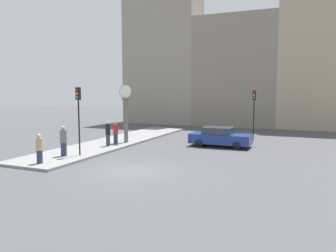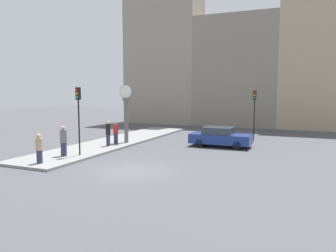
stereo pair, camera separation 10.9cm
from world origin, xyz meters
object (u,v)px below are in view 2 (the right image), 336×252
(sedan_car, at_px, (220,137))
(traffic_light_near, at_px, (78,107))
(pedestrian_grey_jacket, at_px, (63,141))
(pedestrian_tan_coat, at_px, (39,149))
(pedestrian_red_top, at_px, (116,133))
(pedestrian_black_jacket, at_px, (108,133))
(traffic_light_far, at_px, (254,105))
(street_clock, at_px, (126,113))

(sedan_car, height_order, traffic_light_near, traffic_light_near)
(pedestrian_grey_jacket, height_order, pedestrian_tan_coat, pedestrian_grey_jacket)
(pedestrian_grey_jacket, distance_m, pedestrian_tan_coat, 2.15)
(pedestrian_red_top, bearing_deg, pedestrian_black_jacket, -84.52)
(traffic_light_far, height_order, street_clock, street_clock)
(traffic_light_far, bearing_deg, pedestrian_black_jacket, -139.25)
(street_clock, relative_size, pedestrian_tan_coat, 2.72)
(traffic_light_far, distance_m, pedestrian_grey_jacket, 15.39)
(traffic_light_far, xyz_separation_m, pedestrian_grey_jacket, (-9.48, -11.99, -1.87))
(pedestrian_grey_jacket, xyz_separation_m, pedestrian_red_top, (0.30, 5.39, -0.11))
(sedan_car, relative_size, pedestrian_black_jacket, 2.49)
(traffic_light_near, xyz_separation_m, street_clock, (0.04, 5.56, -0.71))
(pedestrian_red_top, bearing_deg, pedestrian_tan_coat, -90.91)
(pedestrian_tan_coat, bearing_deg, traffic_light_near, 78.57)
(traffic_light_far, distance_m, pedestrian_black_jacket, 12.11)
(street_clock, distance_m, pedestrian_tan_coat, 8.43)
(traffic_light_far, relative_size, pedestrian_red_top, 2.55)
(street_clock, relative_size, pedestrian_black_jacket, 2.49)
(sedan_car, relative_size, street_clock, 1.00)
(traffic_light_far, bearing_deg, pedestrian_red_top, -144.29)
(pedestrian_black_jacket, xyz_separation_m, pedestrian_tan_coat, (-0.24, -6.32, -0.09))
(traffic_light_near, height_order, pedestrian_red_top, traffic_light_near)
(pedestrian_grey_jacket, height_order, pedestrian_black_jacket, pedestrian_grey_jacket)
(sedan_car, bearing_deg, traffic_light_far, 66.32)
(sedan_car, distance_m, pedestrian_tan_coat, 12.53)
(traffic_light_near, distance_m, traffic_light_far, 14.38)
(sedan_car, height_order, pedestrian_red_top, pedestrian_red_top)
(street_clock, bearing_deg, pedestrian_black_jacket, -100.30)
(sedan_car, relative_size, pedestrian_grey_jacket, 2.41)
(traffic_light_near, distance_m, pedestrian_grey_jacket, 2.25)
(pedestrian_black_jacket, distance_m, pedestrian_tan_coat, 6.33)
(sedan_car, distance_m, pedestrian_red_top, 7.80)
(pedestrian_red_top, bearing_deg, sedan_car, 18.72)
(sedan_car, distance_m, traffic_light_far, 4.99)
(street_clock, bearing_deg, pedestrian_grey_jacket, -97.19)
(traffic_light_near, bearing_deg, pedestrian_tan_coat, -101.43)
(street_clock, bearing_deg, sedan_car, 14.22)
(sedan_car, height_order, traffic_light_far, traffic_light_far)
(pedestrian_grey_jacket, bearing_deg, pedestrian_tan_coat, -85.12)
(traffic_light_near, bearing_deg, traffic_light_far, 52.53)
(pedestrian_grey_jacket, bearing_deg, traffic_light_near, 38.14)
(street_clock, xyz_separation_m, pedestrian_black_jacket, (-0.36, -1.96, -1.35))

